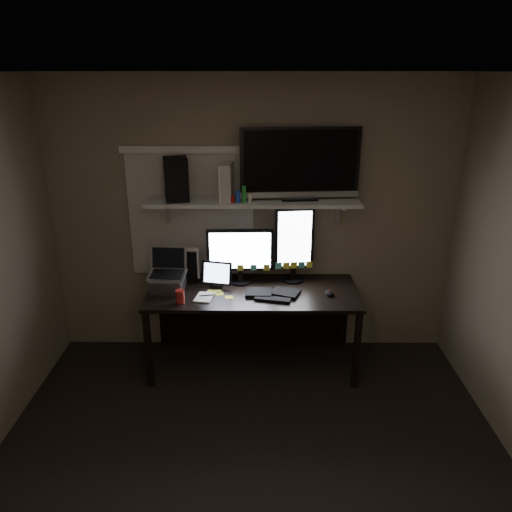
{
  "coord_description": "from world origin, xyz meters",
  "views": [
    {
      "loc": [
        0.05,
        -2.48,
        2.53
      ],
      "look_at": [
        0.03,
        1.25,
        1.12
      ],
      "focal_mm": 35.0,
      "sensor_mm": 36.0,
      "label": 1
    }
  ],
  "objects_px": {
    "desk": "(253,303)",
    "cup": "(180,297)",
    "monitor_landscape": "(240,256)",
    "speaker": "(176,179)",
    "mouse": "(329,293)",
    "keyboard": "(272,293)",
    "monitor_portrait": "(294,244)",
    "laptop": "(167,271)",
    "tv": "(300,164)",
    "tablet": "(217,274)",
    "game_console": "(227,182)"
  },
  "relations": [
    {
      "from": "tablet",
      "to": "monitor_portrait",
      "type": "bearing_deg",
      "value": 24.14
    },
    {
      "from": "laptop",
      "to": "desk",
      "type": "bearing_deg",
      "value": 13.17
    },
    {
      "from": "tv",
      "to": "game_console",
      "type": "height_order",
      "value": "tv"
    },
    {
      "from": "tv",
      "to": "desk",
      "type": "bearing_deg",
      "value": -167.81
    },
    {
      "from": "game_console",
      "to": "cup",
      "type": "bearing_deg",
      "value": -120.51
    },
    {
      "from": "desk",
      "to": "monitor_landscape",
      "type": "distance_m",
      "value": 0.45
    },
    {
      "from": "mouse",
      "to": "laptop",
      "type": "xyz_separation_m",
      "value": [
        -1.38,
        0.09,
        0.16
      ]
    },
    {
      "from": "tv",
      "to": "game_console",
      "type": "xyz_separation_m",
      "value": [
        -0.61,
        -0.02,
        -0.15
      ]
    },
    {
      "from": "desk",
      "to": "monitor_portrait",
      "type": "bearing_deg",
      "value": 15.73
    },
    {
      "from": "tablet",
      "to": "laptop",
      "type": "height_order",
      "value": "laptop"
    },
    {
      "from": "monitor_portrait",
      "to": "laptop",
      "type": "distance_m",
      "value": 1.13
    },
    {
      "from": "monitor_portrait",
      "to": "game_console",
      "type": "distance_m",
      "value": 0.81
    },
    {
      "from": "keyboard",
      "to": "mouse",
      "type": "height_order",
      "value": "mouse"
    },
    {
      "from": "monitor_portrait",
      "to": "speaker",
      "type": "relative_size",
      "value": 1.95
    },
    {
      "from": "tablet",
      "to": "cup",
      "type": "relative_size",
      "value": 2.49
    },
    {
      "from": "tablet",
      "to": "cup",
      "type": "height_order",
      "value": "tablet"
    },
    {
      "from": "keyboard",
      "to": "desk",
      "type": "bearing_deg",
      "value": 142.58
    },
    {
      "from": "cup",
      "to": "speaker",
      "type": "height_order",
      "value": "speaker"
    },
    {
      "from": "monitor_landscape",
      "to": "tablet",
      "type": "distance_m",
      "value": 0.26
    },
    {
      "from": "tv",
      "to": "cup",
      "type": "bearing_deg",
      "value": -158.48
    },
    {
      "from": "keyboard",
      "to": "cup",
      "type": "relative_size",
      "value": 4.25
    },
    {
      "from": "monitor_portrait",
      "to": "cup",
      "type": "distance_m",
      "value": 1.09
    },
    {
      "from": "tablet",
      "to": "monitor_landscape",
      "type": "bearing_deg",
      "value": 36.36
    },
    {
      "from": "desk",
      "to": "cup",
      "type": "distance_m",
      "value": 0.73
    },
    {
      "from": "desk",
      "to": "tv",
      "type": "distance_m",
      "value": 1.29
    },
    {
      "from": "monitor_landscape",
      "to": "tv",
      "type": "relative_size",
      "value": 0.58
    },
    {
      "from": "monitor_landscape",
      "to": "desk",
      "type": "bearing_deg",
      "value": -27.21
    },
    {
      "from": "keyboard",
      "to": "mouse",
      "type": "distance_m",
      "value": 0.48
    },
    {
      "from": "mouse",
      "to": "laptop",
      "type": "distance_m",
      "value": 1.39
    },
    {
      "from": "speaker",
      "to": "tablet",
      "type": "bearing_deg",
      "value": -31.0
    },
    {
      "from": "cup",
      "to": "game_console",
      "type": "height_order",
      "value": "game_console"
    },
    {
      "from": "mouse",
      "to": "desk",
      "type": "bearing_deg",
      "value": 158.62
    },
    {
      "from": "tv",
      "to": "speaker",
      "type": "relative_size",
      "value": 2.81
    },
    {
      "from": "monitor_portrait",
      "to": "tablet",
      "type": "distance_m",
      "value": 0.73
    },
    {
      "from": "monitor_portrait",
      "to": "game_console",
      "type": "relative_size",
      "value": 2.26
    },
    {
      "from": "keyboard",
      "to": "monitor_landscape",
      "type": "bearing_deg",
      "value": 150.54
    },
    {
      "from": "mouse",
      "to": "speaker",
      "type": "relative_size",
      "value": 0.29
    },
    {
      "from": "tablet",
      "to": "laptop",
      "type": "bearing_deg",
      "value": -156.14
    },
    {
      "from": "mouse",
      "to": "laptop",
      "type": "bearing_deg",
      "value": 172.8
    },
    {
      "from": "monitor_portrait",
      "to": "tablet",
      "type": "xyz_separation_m",
      "value": [
        -0.67,
        -0.14,
        -0.23
      ]
    },
    {
      "from": "monitor_landscape",
      "to": "keyboard",
      "type": "height_order",
      "value": "monitor_landscape"
    },
    {
      "from": "mouse",
      "to": "monitor_landscape",
      "type": "bearing_deg",
      "value": 157.49
    },
    {
      "from": "mouse",
      "to": "cup",
      "type": "relative_size",
      "value": 0.96
    },
    {
      "from": "cup",
      "to": "tv",
      "type": "relative_size",
      "value": 0.11
    },
    {
      "from": "cup",
      "to": "game_console",
      "type": "distance_m",
      "value": 1.03
    },
    {
      "from": "keyboard",
      "to": "game_console",
      "type": "height_order",
      "value": "game_console"
    },
    {
      "from": "keyboard",
      "to": "tv",
      "type": "relative_size",
      "value": 0.46
    },
    {
      "from": "laptop",
      "to": "game_console",
      "type": "xyz_separation_m",
      "value": [
        0.51,
        0.21,
        0.72
      ]
    },
    {
      "from": "monitor_landscape",
      "to": "speaker",
      "type": "height_order",
      "value": "speaker"
    },
    {
      "from": "speaker",
      "to": "mouse",
      "type": "bearing_deg",
      "value": -24.35
    }
  ]
}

